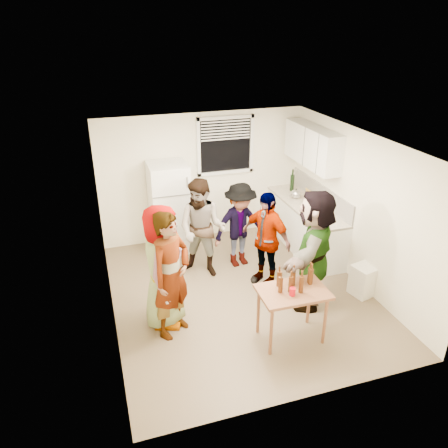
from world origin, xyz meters
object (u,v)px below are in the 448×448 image
object	(u,v)px
wine_bottle	(292,191)
guest_orange	(309,301)
red_cup	(292,295)
guest_grey	(166,320)
beer_bottle_counter	(309,211)
guest_stripe	(175,330)
serving_table	(289,337)
guest_back_left	(203,273)
refrigerator	(170,208)
kettle	(296,198)
beer_bottle_table	(301,292)
trash_bin	(364,280)
guest_black	(264,281)
guest_back_right	(239,263)
blue_cup	(320,224)

from	to	relation	value
wine_bottle	guest_orange	size ratio (longest dim) A/B	0.18
red_cup	guest_grey	size ratio (longest dim) A/B	0.06
beer_bottle_counter	guest_stripe	world-z (taller)	beer_bottle_counter
beer_bottle_counter	serving_table	xyz separation A→B (m)	(-1.30, -2.07, -0.90)
serving_table	red_cup	distance (m)	0.78
guest_stripe	guest_back_left	world-z (taller)	guest_back_left
serving_table	guest_back_left	distance (m)	2.12
refrigerator	kettle	distance (m)	2.43
beer_bottle_table	guest_orange	size ratio (longest dim) A/B	0.13
kettle	guest_back_left	distance (m)	2.36
wine_bottle	beer_bottle_table	xyz separation A→B (m)	(-1.38, -3.16, -0.12)
beer_bottle_table	guest_back_left	world-z (taller)	beer_bottle_table
trash_bin	guest_black	world-z (taller)	trash_bin
guest_back_left	guest_black	xyz separation A→B (m)	(0.91, -0.56, 0.00)
kettle	wine_bottle	distance (m)	0.41
serving_table	guest_black	distance (m)	1.46
guest_grey	guest_back_left	world-z (taller)	guest_back_left
guest_back_left	guest_back_right	distance (m)	0.73
beer_bottle_table	guest_back_left	size ratio (longest dim) A/B	0.14
guest_back_right	trash_bin	bearing A→B (deg)	-52.76
refrigerator	guest_back_right	distance (m)	1.66
red_cup	guest_orange	world-z (taller)	red_cup
beer_bottle_table	kettle	bearing A→B (deg)	65.23
trash_bin	blue_cup	bearing A→B (deg)	110.93
wine_bottle	guest_grey	bearing A→B (deg)	-143.91
wine_bottle	trash_bin	distance (m)	2.57
trash_bin	guest_back_left	size ratio (longest dim) A/B	0.29
kettle	serving_table	bearing A→B (deg)	-134.55
beer_bottle_counter	beer_bottle_table	size ratio (longest dim) A/B	0.93
guest_back_right	guest_grey	bearing A→B (deg)	-150.96
red_cup	guest_back_right	world-z (taller)	red_cup
beer_bottle_counter	red_cup	distance (m)	2.55
trash_bin	kettle	bearing A→B (deg)	96.19
wine_bottle	beer_bottle_counter	bearing A→B (deg)	-98.28
serving_table	guest_orange	xyz separation A→B (m)	(0.66, 0.69, 0.00)
guest_back_left	guest_back_right	bearing A→B (deg)	43.75
guest_black	beer_bottle_table	bearing A→B (deg)	-33.79
kettle	guest_orange	bearing A→B (deg)	-126.93
guest_back_right	serving_table	bearing A→B (deg)	-99.14
blue_cup	guest_orange	world-z (taller)	blue_cup
beer_bottle_counter	guest_grey	xyz separation A→B (m)	(-2.88, -1.18, -0.90)
wine_bottle	guest_orange	world-z (taller)	wine_bottle
beer_bottle_counter	guest_black	world-z (taller)	beer_bottle_counter
refrigerator	guest_orange	bearing A→B (deg)	-54.54
guest_back_right	blue_cup	bearing A→B (deg)	-35.29
serving_table	guest_back_right	world-z (taller)	serving_table
wine_bottle	beer_bottle_counter	distance (m)	1.04
wine_bottle	guest_grey	xyz separation A→B (m)	(-3.03, -2.21, -0.90)
guest_stripe	guest_back_left	bearing A→B (deg)	20.82
kettle	guest_grey	distance (m)	3.56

